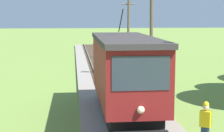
{
  "coord_description": "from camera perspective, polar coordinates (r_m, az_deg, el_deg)",
  "views": [
    {
      "loc": [
        -2.39,
        3.07,
        4.87
      ],
      "look_at": [
        -0.29,
        22.95,
        2.04
      ],
      "focal_mm": 59.5,
      "sensor_mm": 36.0,
      "label": 1
    }
  ],
  "objects": [
    {
      "name": "utility_pole_far",
      "position": [
        37.79,
        2.53,
        5.8
      ],
      "size": [
        1.4,
        0.51,
        6.6
      ],
      "color": "brown",
      "rests_on": "ground"
    },
    {
      "name": "track_worker",
      "position": [
        13.82,
        14.16,
        -8.53
      ],
      "size": [
        0.45,
        0.42,
        1.78
      ],
      "rotation": [
        0.0,
        0.0,
        -2.22
      ],
      "color": "navy",
      "rests_on": "ground"
    },
    {
      "name": "red_tram",
      "position": [
        17.18,
        2.05,
        -0.92
      ],
      "size": [
        2.6,
        8.54,
        4.79
      ],
      "color": "maroon",
      "rests_on": "rail_right"
    },
    {
      "name": "utility_pole_mid",
      "position": [
        26.88,
        6.07,
        6.65
      ],
      "size": [
        1.4,
        0.54,
        8.28
      ],
      "color": "brown",
      "rests_on": "ground"
    }
  ]
}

